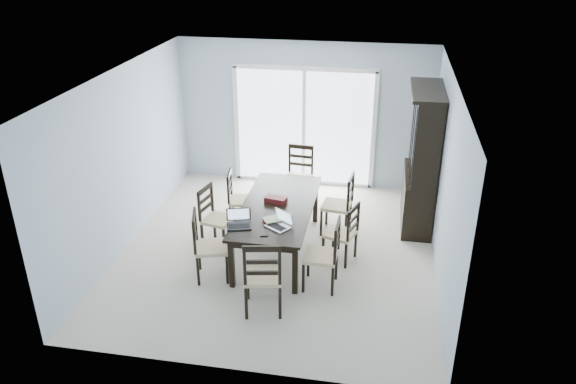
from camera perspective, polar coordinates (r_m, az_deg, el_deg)
name	(u,v)px	position (r m, az deg, el deg)	size (l,w,h in m)	color
floor	(278,250)	(8.34, -1.02, -5.95)	(5.00, 5.00, 0.00)	beige
ceiling	(276,76)	(7.33, -1.18, 11.69)	(5.00, 5.00, 0.00)	white
back_wall	(304,115)	(10.05, 1.67, 7.82)	(4.50, 0.02, 2.60)	#A3B4C3
wall_left	(124,159)	(8.44, -16.29, 3.26)	(0.02, 5.00, 2.60)	#A3B4C3
wall_right	(445,181)	(7.66, 15.66, 1.06)	(0.02, 5.00, 2.60)	#A3B4C3
balcony	(311,164)	(11.45, 2.33, 2.86)	(4.50, 2.00, 0.10)	gray
railing	(318,121)	(12.17, 3.04, 7.25)	(4.50, 0.06, 1.10)	#99999E
dining_table	(278,210)	(8.01, -1.06, -1.83)	(1.00, 2.20, 0.75)	black
china_hutch	(422,161)	(8.88, 13.46, 3.10)	(0.50, 1.38, 2.20)	black
sliding_door	(304,127)	(10.10, 1.63, 6.63)	(2.52, 0.05, 2.18)	silver
chair_left_near	(204,239)	(7.52, -8.53, -4.73)	(0.53, 0.52, 1.13)	black
chair_left_mid	(212,211)	(8.29, -7.69, -1.89)	(0.49, 0.48, 1.07)	black
chair_left_far	(237,193)	(8.81, -5.25, -0.10)	(0.46, 0.45, 1.05)	black
chair_right_near	(328,248)	(7.27, 4.11, -5.68)	(0.45, 0.43, 1.12)	black
chair_right_mid	(346,227)	(7.86, 5.94, -3.60)	(0.50, 0.49, 1.03)	black
chair_right_far	(343,198)	(8.57, 5.62, -0.63)	(0.48, 0.46, 1.12)	black
chair_end_near	(263,270)	(6.74, -2.59, -7.93)	(0.53, 0.54, 1.20)	black
chair_end_far	(299,169)	(9.50, 1.16, 2.36)	(0.48, 0.49, 1.17)	black
laptop_dark	(239,223)	(7.41, -5.01, -3.17)	(0.37, 0.31, 0.22)	black
laptop_silver	(278,224)	(7.37, -1.07, -3.27)	(0.38, 0.35, 0.21)	silver
book_stack	(273,220)	(7.54, -1.58, -2.84)	(0.32, 0.30, 0.04)	maroon
cell_phone	(264,235)	(7.21, -2.45, -4.42)	(0.10, 0.05, 0.01)	black
game_box	(276,200)	(8.04, -1.25, -0.78)	(0.31, 0.15, 0.08)	#4E110F
hot_tub	(269,134)	(11.53, -1.91, 5.87)	(2.13, 1.97, 0.96)	maroon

